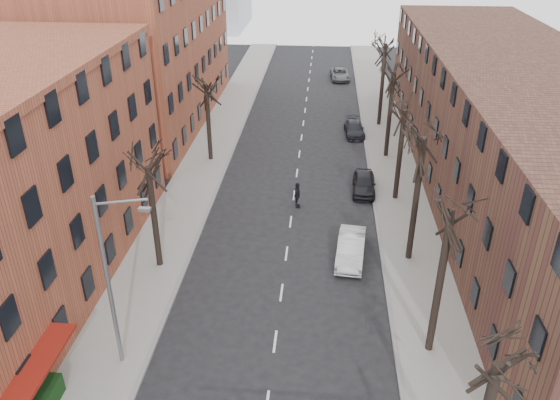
# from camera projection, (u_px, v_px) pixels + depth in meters

# --- Properties ---
(sidewalk_left) EXTENTS (4.00, 90.00, 0.15)m
(sidewalk_left) POSITION_uv_depth(u_px,v_px,m) (209.00, 155.00, 48.26)
(sidewalk_left) COLOR gray
(sidewalk_left) RESTS_ON ground
(sidewalk_right) EXTENTS (4.00, 90.00, 0.15)m
(sidewalk_right) POSITION_uv_depth(u_px,v_px,m) (391.00, 161.00, 47.10)
(sidewalk_right) COLOR gray
(sidewalk_right) RESTS_ON ground
(building_left_far) EXTENTS (12.00, 28.00, 14.00)m
(building_left_far) POSITION_uv_depth(u_px,v_px,m) (142.00, 51.00, 53.50)
(building_left_far) COLOR brown
(building_left_far) RESTS_ON ground
(building_right) EXTENTS (12.00, 50.00, 10.00)m
(building_right) POSITION_uv_depth(u_px,v_px,m) (515.00, 130.00, 39.80)
(building_right) COLOR #513425
(building_right) RESTS_ON ground
(tree_right_b) EXTENTS (5.20, 5.20, 10.80)m
(tree_right_b) POSITION_uv_depth(u_px,v_px,m) (428.00, 350.00, 26.93)
(tree_right_b) COLOR black
(tree_right_b) RESTS_ON ground
(tree_right_c) EXTENTS (5.20, 5.20, 11.60)m
(tree_right_c) POSITION_uv_depth(u_px,v_px,m) (408.00, 259.00, 33.97)
(tree_right_c) COLOR black
(tree_right_c) RESTS_ON ground
(tree_right_d) EXTENTS (5.20, 5.20, 10.00)m
(tree_right_d) POSITION_uv_depth(u_px,v_px,m) (395.00, 199.00, 41.01)
(tree_right_d) COLOR black
(tree_right_d) RESTS_ON ground
(tree_right_e) EXTENTS (5.20, 5.20, 10.80)m
(tree_right_e) POSITION_uv_depth(u_px,v_px,m) (385.00, 157.00, 48.04)
(tree_right_e) COLOR black
(tree_right_e) RESTS_ON ground
(tree_right_f) EXTENTS (5.20, 5.20, 11.60)m
(tree_right_f) POSITION_uv_depth(u_px,v_px,m) (378.00, 125.00, 55.08)
(tree_right_f) COLOR black
(tree_right_f) RESTS_ON ground
(tree_left_a) EXTENTS (5.20, 5.20, 9.50)m
(tree_left_a) POSITION_uv_depth(u_px,v_px,m) (160.00, 266.00, 33.32)
(tree_left_a) COLOR black
(tree_left_a) RESTS_ON ground
(tree_left_b) EXTENTS (5.20, 5.20, 9.50)m
(tree_left_b) POSITION_uv_depth(u_px,v_px,m) (211.00, 160.00, 47.39)
(tree_left_b) COLOR black
(tree_left_b) RESTS_ON ground
(streetlight) EXTENTS (2.45, 0.22, 9.03)m
(streetlight) POSITION_uv_depth(u_px,v_px,m) (111.00, 277.00, 23.88)
(streetlight) COLOR slate
(streetlight) RESTS_ON ground
(silver_sedan) EXTENTS (2.08, 4.79, 1.53)m
(silver_sedan) POSITION_uv_depth(u_px,v_px,m) (351.00, 248.00, 33.66)
(silver_sedan) COLOR #B6B8BD
(silver_sedan) RESTS_ON ground
(parked_car_near) EXTENTS (1.87, 4.32, 1.45)m
(parked_car_near) POSITION_uv_depth(u_px,v_px,m) (364.00, 183.00, 41.77)
(parked_car_near) COLOR black
(parked_car_near) RESTS_ON ground
(parked_car_mid) EXTENTS (2.07, 4.40, 1.24)m
(parked_car_mid) POSITION_uv_depth(u_px,v_px,m) (354.00, 129.00, 52.49)
(parked_car_mid) COLOR black
(parked_car_mid) RESTS_ON ground
(parked_car_far) EXTENTS (2.61, 5.02, 1.35)m
(parked_car_far) POSITION_uv_depth(u_px,v_px,m) (340.00, 74.00, 69.63)
(parked_car_far) COLOR #54585B
(parked_car_far) RESTS_ON ground
(pedestrian_crossing) EXTENTS (0.57, 1.19, 1.97)m
(pedestrian_crossing) POSITION_uv_depth(u_px,v_px,m) (297.00, 195.00, 39.46)
(pedestrian_crossing) COLOR black
(pedestrian_crossing) RESTS_ON ground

